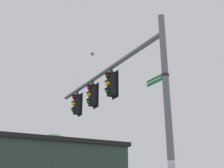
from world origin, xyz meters
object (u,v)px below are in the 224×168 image
(traffic_light_nearest_pole, at_px, (111,84))
(bird_flying, at_px, (92,54))
(street_name_sign, at_px, (160,78))
(traffic_light_mid_outer, at_px, (77,104))
(traffic_light_mid_inner, at_px, (92,95))

(traffic_light_nearest_pole, bearing_deg, bird_flying, -9.60)
(bird_flying, bearing_deg, traffic_light_nearest_pole, 170.40)
(street_name_sign, bearing_deg, bird_flying, -3.37)
(traffic_light_mid_outer, xyz_separation_m, street_name_sign, (-6.57, -0.36, -0.79))
(traffic_light_nearest_pole, distance_m, street_name_sign, 3.20)
(traffic_light_mid_inner, distance_m, bird_flying, 3.48)
(traffic_light_mid_inner, bearing_deg, traffic_light_nearest_pole, -177.00)
(traffic_light_mid_outer, bearing_deg, street_name_sign, -176.82)
(traffic_light_mid_outer, distance_m, street_name_sign, 6.62)
(traffic_light_nearest_pole, relative_size, street_name_sign, 1.22)
(street_name_sign, bearing_deg, traffic_light_mid_outer, 3.18)
(traffic_light_mid_outer, relative_size, bird_flying, 3.89)
(traffic_light_mid_inner, bearing_deg, street_name_sign, -176.76)
(traffic_light_nearest_pole, bearing_deg, traffic_light_mid_outer, 3.00)
(traffic_light_nearest_pole, height_order, street_name_sign, traffic_light_nearest_pole)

